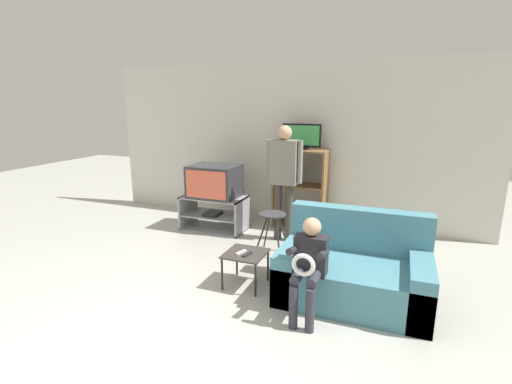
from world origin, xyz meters
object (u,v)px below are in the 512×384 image
television_main (215,181)px  remote_control_white (241,252)px  remote_control_black (247,254)px  folding_stool (272,220)px  person_seated_child (309,261)px  couch (354,271)px  media_shelf (300,188)px  person_standing_adult (284,172)px  snack_table (245,257)px  television_flat (302,137)px  tv_stand (215,213)px

television_main → remote_control_white: 2.00m
television_main → remote_control_black: (1.23, -1.62, -0.39)m
folding_stool → television_main: bearing=151.8°
television_main → person_seated_child: 2.77m
couch → folding_stool: bearing=146.2°
media_shelf → person_standing_adult: 0.74m
media_shelf → couch: size_ratio=0.86×
media_shelf → television_main: bearing=-155.0°
remote_control_white → person_seated_child: person_seated_child is taller
person_standing_adult → television_main: bearing=176.6°
remote_control_black → person_seated_child: 0.82m
snack_table → remote_control_black: (0.04, -0.05, 0.06)m
remote_control_black → television_main: bearing=140.3°
remote_control_white → person_standing_adult: (0.00, 1.53, 0.62)m
media_shelf → folding_stool: size_ratio=2.23×
snack_table → remote_control_white: bearing=-144.9°
media_shelf → couch: media_shelf is taller
television_main → couch: television_main is taller
television_flat → person_seated_child: (0.75, -2.53, -0.88)m
television_main → person_standing_adult: (1.15, -0.07, 0.24)m
person_seated_child → remote_control_white: bearing=157.6°
person_seated_child → couch: bearing=56.9°
folding_stool → remote_control_black: (0.06, -1.00, -0.07)m
television_main → remote_control_black: television_main is taller
media_shelf → person_standing_adult: bearing=-96.7°
snack_table → person_seated_child: person_seated_child is taller
couch → person_standing_adult: 1.92m
folding_stool → couch: 1.40m
media_shelf → snack_table: bearing=-91.0°
tv_stand → folding_stool: 1.35m
couch → person_standing_adult: (-1.17, 1.33, 0.73)m
tv_stand → couch: size_ratio=0.68×
couch → television_main: bearing=149.0°
media_shelf → snack_table: size_ratio=2.92×
person_standing_adult → person_seated_child: size_ratio=1.74×
tv_stand → person_standing_adult: size_ratio=0.60×
television_main → television_flat: bearing=26.2°
person_standing_adult → media_shelf: bearing=83.3°
tv_stand → person_standing_adult: (1.16, -0.05, 0.76)m
person_seated_child → person_standing_adult: bearing=113.8°
tv_stand → remote_control_black: 2.04m
remote_control_black → tv_stand: bearing=140.8°
person_seated_child → folding_stool: bearing=121.4°
tv_stand → couch: couch is taller
television_flat → couch: television_flat is taller
snack_table → remote_control_black: size_ratio=3.01×
media_shelf → couch: 2.28m
media_shelf → person_seated_child: media_shelf is taller
television_main → media_shelf: 1.35m
remote_control_black → remote_control_white: same height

